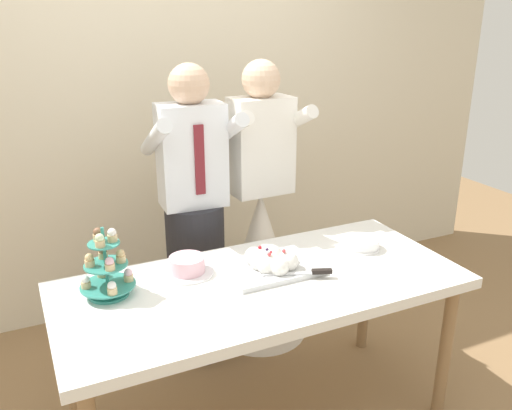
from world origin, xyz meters
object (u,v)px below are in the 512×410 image
Objects in this scene: cupcake_stand at (106,270)px; plate_stack at (362,243)px; person_bride at (261,246)px; round_cake at (187,266)px; dessert_table at (262,295)px; main_cake_tray at (271,262)px; person_groom at (195,234)px.

plate_stack is at bearing -3.20° from cupcake_stand.
cupcake_stand reaches higher than plate_stack.
round_cake is at bearing -140.19° from person_bride.
cupcake_stand is 0.18× the size of person_bride.
person_bride is at bearing 39.81° from round_cake.
main_cake_tray reaches higher than dessert_table.
plate_stack is 0.74× the size of round_cake.
person_groom is (0.56, 0.53, -0.15)m from cupcake_stand.
cupcake_stand is 0.73m from main_cake_tray.
person_bride is (0.34, 0.72, -0.12)m from dessert_table.
main_cake_tray is 0.38m from round_cake.
round_cake reaches higher than plate_stack.
cupcake_stand is 1.24m from plate_stack.
dessert_table is 7.50× the size of round_cake.
cupcake_stand is at bearing -172.78° from round_cake.
main_cake_tray is 0.26× the size of person_groom.
main_cake_tray is 0.74m from person_bride.
person_groom is 0.45m from person_bride.
person_bride reaches higher than dessert_table.
round_cake is at bearing 7.22° from cupcake_stand.
main_cake_tray is (0.72, -0.09, -0.07)m from cupcake_stand.
round_cake is 0.14× the size of person_bride.
person_groom reaches higher than dessert_table.
plate_stack is at bearing -41.46° from person_groom.
dessert_table is 0.16m from main_cake_tray.
main_cake_tray is 2.41× the size of plate_stack.
dessert_table is at bearing -115.15° from person_bride.
dessert_table is 4.22× the size of main_cake_tray.
round_cake is at bearing 172.55° from plate_stack.
cupcake_stand is at bearing 165.80° from dessert_table.
plate_stack is at bearing 8.78° from dessert_table.
main_cake_tray is at bearing -111.85° from person_bride.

